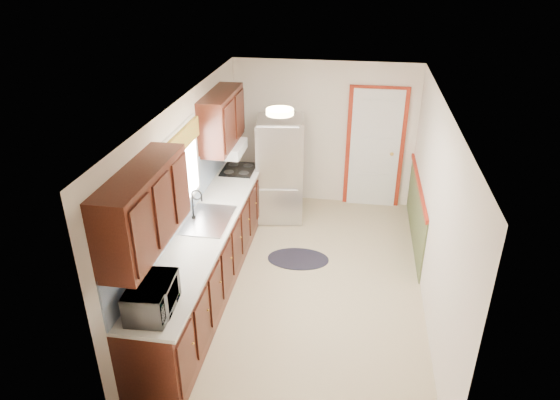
% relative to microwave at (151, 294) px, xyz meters
% --- Properties ---
extents(room_shell, '(3.20, 5.20, 2.52)m').
position_rel_microwave_xyz_m(room_shell, '(1.20, 1.95, 0.07)').
color(room_shell, tan).
rests_on(room_shell, ground).
extents(kitchen_run, '(0.63, 4.00, 2.20)m').
position_rel_microwave_xyz_m(kitchen_run, '(-0.04, 1.66, -0.32)').
color(kitchen_run, '#38140C').
rests_on(kitchen_run, ground).
extents(back_wall_trim, '(1.12, 2.30, 2.08)m').
position_rel_microwave_xyz_m(back_wall_trim, '(2.19, 4.16, -0.24)').
color(back_wall_trim, maroon).
rests_on(back_wall_trim, ground).
extents(ceiling_fixture, '(0.30, 0.30, 0.06)m').
position_rel_microwave_xyz_m(ceiling_fixture, '(0.90, 1.75, 1.23)').
color(ceiling_fixture, '#FFD88C').
rests_on(ceiling_fixture, room_shell).
extents(microwave, '(0.35, 0.58, 0.38)m').
position_rel_microwave_xyz_m(microwave, '(0.00, 0.00, 0.00)').
color(microwave, white).
rests_on(microwave, kitchen_run).
extents(refrigerator, '(0.78, 0.75, 1.67)m').
position_rel_microwave_xyz_m(refrigerator, '(0.59, 3.71, -0.29)').
color(refrigerator, '#B7B7BC').
rests_on(refrigerator, ground).
extents(rug, '(0.90, 0.60, 0.01)m').
position_rel_microwave_xyz_m(rug, '(1.04, 2.48, -1.12)').
color(rug, black).
rests_on(rug, ground).
extents(cooktop, '(0.48, 0.58, 0.02)m').
position_rel_microwave_xyz_m(cooktop, '(0.01, 3.35, -0.18)').
color(cooktop, black).
rests_on(cooktop, kitchen_run).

